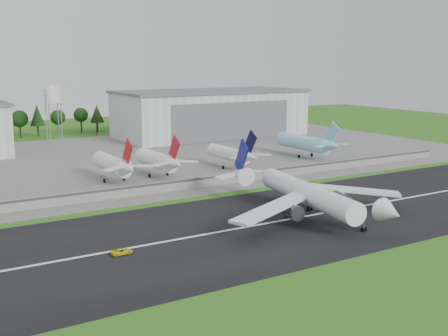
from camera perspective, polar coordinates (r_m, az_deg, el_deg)
ground at (r=134.76m, az=5.97°, el=-6.84°), size 600.00×600.00×0.00m
runway at (r=142.47m, az=3.53°, el=-5.80°), size 320.00×60.00×0.10m
runway_centerline at (r=142.45m, az=3.53°, el=-5.77°), size 220.00×1.00×0.02m
apron at (r=238.83m, az=-11.66°, el=0.79°), size 320.00×150.00×0.10m
blast_fence at (r=179.61m, az=-4.66°, el=-1.73°), size 240.00×0.61×3.50m
hangar_east at (r=308.98m, az=-1.37°, el=5.60°), size 102.00×47.00×25.20m
water_tower at (r=296.61m, az=-17.04°, el=7.23°), size 8.40×8.40×29.40m
utility_poles at (r=314.59m, az=-16.59°, el=2.94°), size 230.00×3.00×12.00m
treeline at (r=329.02m, az=-17.26°, el=3.23°), size 320.00×16.00×22.00m
main_airliner at (r=150.14m, az=8.61°, el=-3.12°), size 56.50×59.12×18.17m
ground_vehicle at (r=122.96m, az=-10.36°, el=-8.35°), size 4.67×2.22×1.29m
parked_jet_red_a at (r=193.18m, az=-11.00°, el=0.32°), size 7.36×31.29×16.72m
parked_jet_red_b at (r=199.37m, az=-6.54°, el=0.77°), size 7.36×31.29×16.67m
parked_jet_navy at (r=213.68m, az=0.92°, el=1.44°), size 7.36×31.29×16.37m
parked_jet_skyblue at (r=241.44m, az=8.52°, el=2.52°), size 7.36×37.29×16.92m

